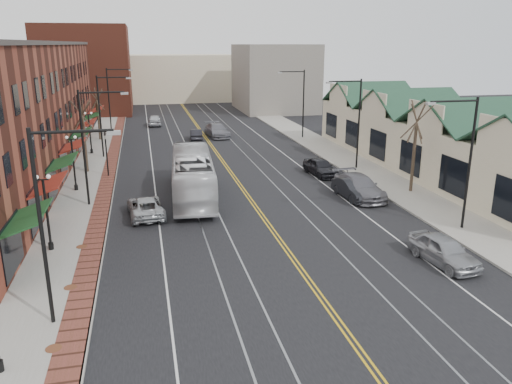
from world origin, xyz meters
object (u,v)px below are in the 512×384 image
parked_car_a (444,250)px  parked_car_c (359,187)px  parked_suv (146,207)px  transit_bus (193,175)px  parked_car_b (353,189)px  parked_car_d (321,167)px

parked_car_a → parked_car_c: (0.59, 11.97, 0.08)m
parked_car_c → parked_suv: bearing=-180.0°
transit_bus → parked_suv: size_ratio=2.55×
parked_suv → parked_car_a: bearing=138.3°
parked_car_b → parked_car_c: (0.59, 0.21, 0.10)m
parked_car_a → parked_suv: bearing=136.2°
parked_car_d → parked_suv: bearing=-159.1°
parked_car_d → transit_bus: bearing=-166.7°
parked_car_a → parked_car_c: bearing=79.8°
parked_suv → parked_car_b: (15.08, 0.65, 0.06)m
parked_car_a → parked_car_d: parked_car_d is taller
parked_suv → parked_car_b: parked_car_b is taller
parked_car_a → parked_car_c: parked_car_c is taller
parked_suv → parked_car_d: size_ratio=1.08×
parked_car_b → parked_car_d: bearing=86.7°
transit_bus → parked_car_b: size_ratio=2.77×
parked_car_a → transit_bus: bearing=120.7°
transit_bus → parked_car_c: 12.46m
parked_car_b → parked_car_d: (0.00, 7.02, 0.03)m
transit_bus → parked_car_d: bearing=-156.4°
parked_car_c → parked_car_d: 6.83m
parked_car_b → parked_car_c: bearing=16.4°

